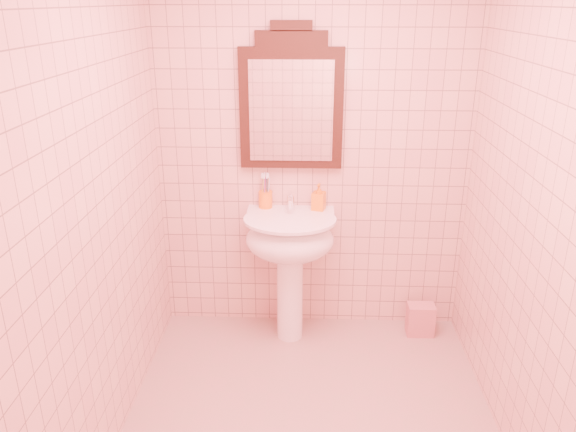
{
  "coord_description": "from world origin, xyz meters",
  "views": [
    {
      "loc": [
        -0.03,
        -2.38,
        2.14
      ],
      "look_at": [
        -0.14,
        0.55,
        1.0
      ],
      "focal_mm": 35.0,
      "sensor_mm": 36.0,
      "label": 1
    }
  ],
  "objects_px": {
    "toothbrush_cup": "(265,199)",
    "towel": "(420,319)",
    "pedestal_sink": "(290,247)",
    "mirror": "(291,103)",
    "soap_dispenser": "(319,197)"
  },
  "relations": [
    {
      "from": "pedestal_sink",
      "to": "mirror",
      "type": "distance_m",
      "value": 0.9
    },
    {
      "from": "mirror",
      "to": "toothbrush_cup",
      "type": "xyz_separation_m",
      "value": [
        -0.17,
        -0.02,
        -0.62
      ]
    },
    {
      "from": "mirror",
      "to": "soap_dispenser",
      "type": "bearing_deg",
      "value": -15.92
    },
    {
      "from": "toothbrush_cup",
      "to": "towel",
      "type": "bearing_deg",
      "value": -6.09
    },
    {
      "from": "pedestal_sink",
      "to": "mirror",
      "type": "xyz_separation_m",
      "value": [
        0.0,
        0.2,
        0.88
      ]
    },
    {
      "from": "mirror",
      "to": "towel",
      "type": "height_order",
      "value": "mirror"
    },
    {
      "from": "soap_dispenser",
      "to": "towel",
      "type": "height_order",
      "value": "soap_dispenser"
    },
    {
      "from": "mirror",
      "to": "pedestal_sink",
      "type": "bearing_deg",
      "value": -90.0
    },
    {
      "from": "pedestal_sink",
      "to": "soap_dispenser",
      "type": "height_order",
      "value": "soap_dispenser"
    },
    {
      "from": "mirror",
      "to": "toothbrush_cup",
      "type": "relative_size",
      "value": 4.33
    },
    {
      "from": "toothbrush_cup",
      "to": "towel",
      "type": "height_order",
      "value": "toothbrush_cup"
    },
    {
      "from": "towel",
      "to": "pedestal_sink",
      "type": "bearing_deg",
      "value": -175.76
    },
    {
      "from": "soap_dispenser",
      "to": "pedestal_sink",
      "type": "bearing_deg",
      "value": -123.62
    },
    {
      "from": "pedestal_sink",
      "to": "mirror",
      "type": "height_order",
      "value": "mirror"
    },
    {
      "from": "pedestal_sink",
      "to": "soap_dispenser",
      "type": "xyz_separation_m",
      "value": [
        0.18,
        0.15,
        0.29
      ]
    }
  ]
}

